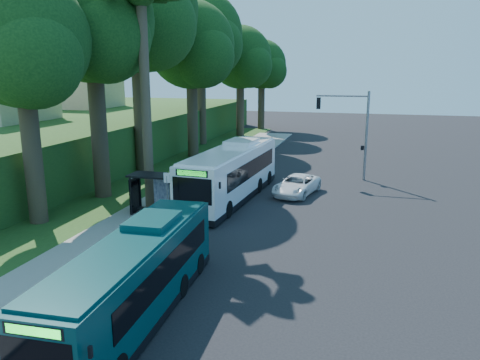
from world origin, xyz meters
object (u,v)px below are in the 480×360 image
(bus_shelter, at_px, (154,186))
(white_bus, at_px, (232,172))
(pickup, at_px, (297,185))
(teal_bus, at_px, (135,276))

(bus_shelter, height_order, white_bus, white_bus)
(white_bus, distance_m, pickup, 4.79)
(bus_shelter, relative_size, white_bus, 0.25)
(bus_shelter, xyz_separation_m, white_bus, (3.46, 4.87, 0.03))
(bus_shelter, bearing_deg, pickup, 43.20)
(white_bus, xyz_separation_m, teal_bus, (1.19, -16.02, -0.28))
(pickup, bearing_deg, teal_bus, -86.75)
(bus_shelter, xyz_separation_m, pickup, (7.55, 7.09, -1.13))
(bus_shelter, relative_size, teal_bus, 0.30)
(pickup, bearing_deg, white_bus, -139.25)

